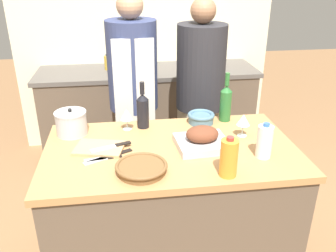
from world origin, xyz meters
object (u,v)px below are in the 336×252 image
(stock_pot, at_px, (71,123))
(wine_glass_right, at_px, (243,120))
(wine_bottle_green, at_px, (143,110))
(wine_glass_left, at_px, (127,115))
(wicker_basket, at_px, (141,168))
(wine_bottle_dark, at_px, (226,102))
(knife_bread, at_px, (104,158))
(stand_mixer, at_px, (206,53))
(roasting_pan, at_px, (202,139))
(knife_paring, at_px, (112,146))
(person_cook_aproned, at_px, (134,93))
(milk_jug, at_px, (264,141))
(condiment_bottle_short, at_px, (107,63))
(person_cook_guest, at_px, (200,94))
(condiment_bottle_tall, at_px, (193,62))
(cutting_board, at_px, (99,148))
(juice_jug, at_px, (229,158))
(knife_chef, at_px, (110,156))
(mixing_bowl, at_px, (201,118))

(stock_pot, height_order, wine_glass_right, stock_pot)
(wine_bottle_green, height_order, wine_glass_left, wine_bottle_green)
(wicker_basket, bearing_deg, wine_bottle_dark, 44.14)
(knife_bread, distance_m, stand_mixer, 1.96)
(wine_bottle_green, bearing_deg, roasting_pan, -45.67)
(knife_paring, distance_m, person_cook_aproned, 0.83)
(milk_jug, bearing_deg, knife_paring, 166.61)
(wine_glass_left, relative_size, knife_paring, 0.59)
(wine_glass_right, bearing_deg, knife_bread, -168.38)
(wicker_basket, relative_size, milk_jug, 1.33)
(milk_jug, xyz_separation_m, knife_bread, (-0.86, 0.09, -0.09))
(knife_bread, relative_size, condiment_bottle_short, 1.34)
(roasting_pan, relative_size, person_cook_guest, 0.19)
(knife_bread, height_order, condiment_bottle_short, condiment_bottle_short)
(wine_bottle_dark, xyz_separation_m, condiment_bottle_tall, (0.02, 1.18, -0.03))
(milk_jug, xyz_separation_m, stand_mixer, (0.10, 1.80, 0.07))
(cutting_board, bearing_deg, stand_mixer, 58.17)
(knife_paring, relative_size, condiment_bottle_short, 1.52)
(stand_mixer, height_order, condiment_bottle_short, stand_mixer)
(wine_glass_left, bearing_deg, wine_bottle_green, 10.50)
(wine_glass_left, bearing_deg, person_cook_aproned, 82.96)
(person_cook_guest, bearing_deg, wine_glass_right, -93.79)
(wine_glass_right, relative_size, condiment_bottle_tall, 0.96)
(juice_jug, relative_size, knife_paring, 0.91)
(knife_chef, relative_size, person_cook_guest, 0.17)
(mixing_bowl, bearing_deg, milk_jug, -64.35)
(condiment_bottle_tall, xyz_separation_m, condiment_bottle_short, (-0.82, 0.09, 0.00))
(stand_mixer, bearing_deg, condiment_bottle_short, -179.47)
(wine_bottle_dark, relative_size, condiment_bottle_tall, 2.22)
(mixing_bowl, bearing_deg, condiment_bottle_short, 115.89)
(condiment_bottle_tall, bearing_deg, knife_chef, -116.36)
(person_cook_guest, bearing_deg, condiment_bottle_tall, 71.59)
(knife_bread, height_order, person_cook_guest, person_cook_guest)
(cutting_board, distance_m, wine_glass_left, 0.32)
(condiment_bottle_tall, bearing_deg, wine_glass_right, -89.40)
(condiment_bottle_tall, bearing_deg, cutting_board, -119.53)
(condiment_bottle_tall, height_order, condiment_bottle_short, condiment_bottle_short)
(knife_chef, xyz_separation_m, condiment_bottle_short, (-0.04, 1.68, 0.10))
(juice_jug, distance_m, wine_glass_left, 0.78)
(milk_jug, height_order, condiment_bottle_short, milk_jug)
(juice_jug, height_order, wine_bottle_dark, wine_bottle_dark)
(wine_bottle_dark, xyz_separation_m, knife_chef, (-0.76, -0.40, -0.13))
(roasting_pan, distance_m, mixing_bowl, 0.34)
(knife_paring, bearing_deg, mixing_bowl, 27.08)
(roasting_pan, distance_m, person_cook_aproned, 0.92)
(wine_bottle_dark, xyz_separation_m, stand_mixer, (0.17, 1.29, 0.03))
(knife_chef, bearing_deg, knife_bread, -148.56)
(knife_chef, bearing_deg, mixing_bowl, 32.60)
(person_cook_guest, bearing_deg, condiment_bottle_short, 121.72)
(stock_pot, relative_size, person_cook_guest, 0.12)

